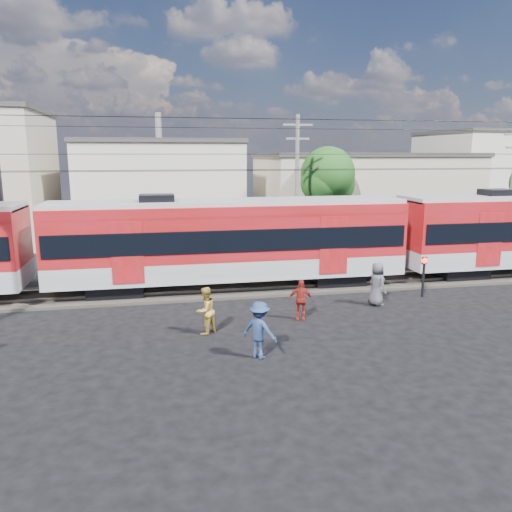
% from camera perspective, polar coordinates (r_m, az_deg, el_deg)
% --- Properties ---
extents(ground, '(120.00, 120.00, 0.00)m').
position_cam_1_polar(ground, '(15.76, -1.85, -11.61)').
color(ground, black).
rests_on(ground, ground).
extents(track_bed, '(70.00, 3.40, 0.12)m').
position_cam_1_polar(track_bed, '(23.25, -5.08, -3.80)').
color(track_bed, '#2D2823').
rests_on(track_bed, ground).
extents(rail_near, '(70.00, 0.12, 0.12)m').
position_cam_1_polar(rail_near, '(22.50, -4.88, -4.00)').
color(rail_near, '#59544C').
rests_on(rail_near, track_bed).
extents(rail_far, '(70.00, 0.12, 0.12)m').
position_cam_1_polar(rail_far, '(23.94, -5.28, -3.05)').
color(rail_far, '#59544C').
rests_on(rail_far, track_bed).
extents(commuter_train, '(50.30, 3.08, 4.17)m').
position_cam_1_polar(commuter_train, '(22.88, -2.51, 2.00)').
color(commuter_train, black).
rests_on(commuter_train, ground).
extents(building_midwest, '(12.24, 12.24, 7.30)m').
position_cam_1_polar(building_midwest, '(41.38, -10.85, 7.84)').
color(building_midwest, beige).
rests_on(building_midwest, ground).
extents(building_mideast, '(16.32, 10.20, 6.30)m').
position_cam_1_polar(building_mideast, '(41.75, 11.93, 7.14)').
color(building_mideast, '#BCA88F').
rests_on(building_mideast, ground).
extents(building_east, '(10.20, 10.20, 8.30)m').
position_cam_1_polar(building_east, '(52.09, 24.67, 8.28)').
color(building_east, beige).
rests_on(building_east, ground).
extents(utility_pole_mid, '(1.80, 0.24, 8.50)m').
position_cam_1_polar(utility_pole_mid, '(30.51, 4.69, 8.40)').
color(utility_pole_mid, slate).
rests_on(utility_pole_mid, ground).
extents(utility_pole_east, '(1.80, 0.24, 8.00)m').
position_cam_1_polar(utility_pole_east, '(36.10, 27.25, 7.25)').
color(utility_pole_east, slate).
rests_on(utility_pole_east, ground).
extents(tree_near, '(3.82, 3.64, 6.72)m').
position_cam_1_polar(tree_near, '(34.42, 8.44, 8.88)').
color(tree_near, '#382619').
rests_on(tree_near, ground).
extents(pedestrian_b, '(1.03, 1.02, 1.68)m').
position_cam_1_polar(pedestrian_b, '(17.60, -5.81, -6.23)').
color(pedestrian_b, gold).
rests_on(pedestrian_b, ground).
extents(pedestrian_c, '(1.31, 1.28, 1.80)m').
position_cam_1_polar(pedestrian_c, '(15.49, 0.40, -8.46)').
color(pedestrian_c, navy).
rests_on(pedestrian_c, ground).
extents(pedestrian_d, '(1.00, 0.63, 1.58)m').
position_cam_1_polar(pedestrian_d, '(19.02, 5.10, -5.01)').
color(pedestrian_d, maroon).
rests_on(pedestrian_d, ground).
extents(pedestrian_e, '(0.82, 1.03, 1.82)m').
position_cam_1_polar(pedestrian_e, '(21.32, 13.65, -3.13)').
color(pedestrian_e, '#46464A').
rests_on(pedestrian_e, ground).
extents(crossing_signal, '(0.26, 0.26, 1.81)m').
position_cam_1_polar(crossing_signal, '(23.04, 18.64, -1.44)').
color(crossing_signal, black).
rests_on(crossing_signal, ground).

